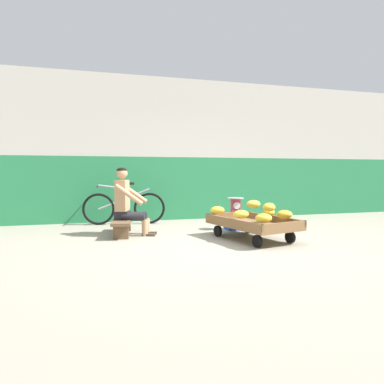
{
  "coord_description": "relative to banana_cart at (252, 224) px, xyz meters",
  "views": [
    {
      "loc": [
        -1.76,
        -4.62,
        1.06
      ],
      "look_at": [
        -0.23,
        0.74,
        0.75
      ],
      "focal_mm": 33.09,
      "sensor_mm": 36.0,
      "label": 1
    }
  ],
  "objects": [
    {
      "name": "back_wall",
      "position": [
        -0.67,
        2.76,
        1.33
      ],
      "size": [
        16.0,
        0.3,
        3.13
      ],
      "color": "#287F4C",
      "rests_on": "ground"
    },
    {
      "name": "ground_plane",
      "position": [
        -0.67,
        -0.44,
        -0.24
      ],
      "size": [
        80.0,
        80.0,
        0.0
      ],
      "primitive_type": "plane",
      "color": "gray"
    },
    {
      "name": "low_bench",
      "position": [
        -1.93,
        0.99,
        -0.04
      ],
      "size": [
        0.46,
        1.13,
        0.27
      ],
      "color": "brown",
      "rests_on": "ground"
    },
    {
      "name": "plastic_crate",
      "position": [
        0.13,
        0.97,
        -0.09
      ],
      "size": [
        0.36,
        0.28,
        0.3
      ],
      "color": "#234CA8",
      "rests_on": "ground"
    },
    {
      "name": "banana_cart",
      "position": [
        0.0,
        0.0,
        0.0
      ],
      "size": [
        1.15,
        1.6,
        0.36
      ],
      "color": "brown",
      "rests_on": "ground"
    },
    {
      "name": "weighing_scale",
      "position": [
        0.13,
        0.97,
        0.21
      ],
      "size": [
        0.3,
        0.3,
        0.29
      ],
      "color": "#28282D",
      "rests_on": "plastic_crate"
    },
    {
      "name": "bicycle_near_left",
      "position": [
        -1.79,
        2.22,
        0.11
      ],
      "size": [
        1.66,
        0.48,
        0.86
      ],
      "color": "black",
      "rests_on": "ground"
    },
    {
      "name": "banana_pile",
      "position": [
        0.0,
        -0.12,
        0.22
      ],
      "size": [
        1.05,
        1.37,
        0.26
      ],
      "color": "gold",
      "rests_on": "banana_cart"
    },
    {
      "name": "vendor_seated",
      "position": [
        -1.85,
        0.96,
        0.33
      ],
      "size": [
        0.73,
        0.6,
        1.14
      ],
      "color": "tan",
      "rests_on": "ground"
    }
  ]
}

